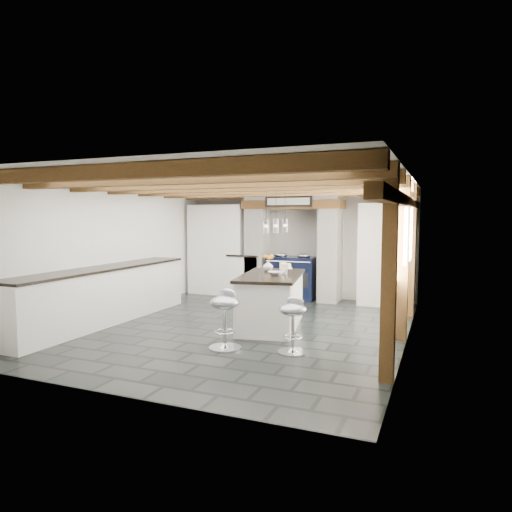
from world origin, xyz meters
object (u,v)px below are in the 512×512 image
at_px(bar_stool_near, 293,318).
at_px(range_cooker, 292,277).
at_px(kitchen_island, 271,300).
at_px(bar_stool_far, 225,312).

bearing_deg(bar_stool_near, range_cooker, 119.30).
height_order(kitchen_island, bar_stool_near, kitchen_island).
distance_m(range_cooker, bar_stool_far, 3.87).
xyz_separation_m(kitchen_island, bar_stool_far, (-0.14, -1.37, 0.07)).
height_order(bar_stool_near, bar_stool_far, bar_stool_far).
bearing_deg(bar_stool_far, range_cooker, 111.23).
relative_size(range_cooker, bar_stool_near, 1.38).
bearing_deg(kitchen_island, range_cooker, 89.79).
xyz_separation_m(range_cooker, bar_stool_near, (1.19, -3.70, -0.01)).
distance_m(range_cooker, bar_stool_near, 3.88).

